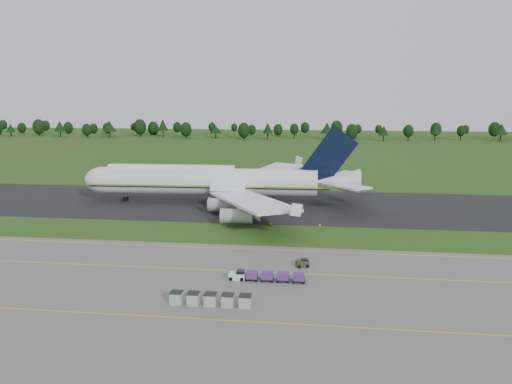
# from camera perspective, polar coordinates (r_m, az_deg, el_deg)

# --- Properties ---
(ground) EXTENTS (600.00, 600.00, 0.00)m
(ground) POSITION_cam_1_polar(r_m,az_deg,el_deg) (103.32, -0.58, -4.84)
(ground) COLOR #264615
(ground) RESTS_ON ground
(apron) EXTENTS (300.00, 52.00, 0.06)m
(apron) POSITION_cam_1_polar(r_m,az_deg,el_deg) (71.67, -4.24, -12.29)
(apron) COLOR #61615C
(apron) RESTS_ON ground
(taxiway) EXTENTS (300.00, 40.00, 0.08)m
(taxiway) POSITION_cam_1_polar(r_m,az_deg,el_deg) (130.26, 1.04, -1.44)
(taxiway) COLOR black
(taxiway) RESTS_ON ground
(apron_markings) EXTENTS (300.00, 30.20, 0.01)m
(apron_markings) POSITION_cam_1_polar(r_m,az_deg,el_deg) (78.03, -3.23, -10.24)
(apron_markings) COLOR #EBA80D
(apron_markings) RESTS_ON apron
(tree_line) EXTENTS (527.93, 22.31, 11.87)m
(tree_line) POSITION_cam_1_polar(r_m,az_deg,el_deg) (319.60, 4.65, 7.20)
(tree_line) COLOR black
(tree_line) RESTS_ON ground
(aircraft) EXTENTS (73.57, 72.00, 20.74)m
(aircraft) POSITION_cam_1_polar(r_m,az_deg,el_deg) (131.64, -4.91, 1.27)
(aircraft) COLOR white
(aircraft) RESTS_ON ground
(baggage_train) EXTENTS (11.85, 1.52, 1.46)m
(baggage_train) POSITION_cam_1_polar(r_m,az_deg,el_deg) (78.15, 1.10, -9.58)
(baggage_train) COLOR silver
(baggage_train) RESTS_ON apron
(utility_cart) EXTENTS (2.33, 1.81, 1.13)m
(utility_cart) POSITION_cam_1_polar(r_m,az_deg,el_deg) (84.54, 5.32, -8.15)
(utility_cart) COLOR #2B3323
(utility_cart) RESTS_ON apron
(uld_row) EXTENTS (11.29, 1.69, 1.67)m
(uld_row) POSITION_cam_1_polar(r_m,az_deg,el_deg) (70.05, -5.22, -12.11)
(uld_row) COLOR #A6A6A6
(uld_row) RESTS_ON apron
(edge_markers) EXTENTS (21.97, 0.30, 0.60)m
(edge_markers) POSITION_cam_1_polar(r_m,az_deg,el_deg) (110.04, 1.69, -3.69)
(edge_markers) COLOR orange
(edge_markers) RESTS_ON ground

